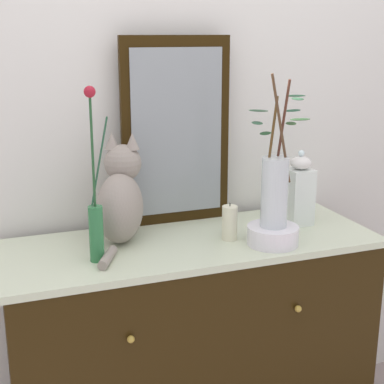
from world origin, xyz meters
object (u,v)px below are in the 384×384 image
at_px(bowl_porcelain, 273,235).
at_px(candle_pillar, 230,223).
at_px(cat_sitting, 120,198).
at_px(mirror_leaning, 176,132).
at_px(vase_glass_clear, 275,186).
at_px(vase_slim_green, 96,216).
at_px(jar_lidded_porcelain, 299,191).
at_px(sideboard, 192,353).

distance_m(bowl_porcelain, candle_pillar, 0.16).
bearing_deg(bowl_porcelain, cat_sitting, 155.65).
bearing_deg(mirror_leaning, vase_glass_clear, -56.84).
bearing_deg(vase_glass_clear, bowl_porcelain, 174.86).
bearing_deg(mirror_leaning, vase_slim_green, -141.45).
height_order(bowl_porcelain, jar_lidded_porcelain, jar_lidded_porcelain).
relative_size(sideboard, jar_lidded_porcelain, 4.60).
distance_m(vase_slim_green, bowl_porcelain, 0.62).
xyz_separation_m(sideboard, bowl_porcelain, (0.25, -0.13, 0.49)).
bearing_deg(vase_glass_clear, vase_slim_green, 174.28).
distance_m(vase_glass_clear, jar_lidded_porcelain, 0.27).
xyz_separation_m(cat_sitting, jar_lidded_porcelain, (0.69, -0.06, -0.03)).
height_order(sideboard, vase_glass_clear, vase_glass_clear).
bearing_deg(vase_slim_green, mirror_leaning, 38.55).
distance_m(vase_slim_green, candle_pillar, 0.49).
bearing_deg(vase_glass_clear, jar_lidded_porcelain, 40.01).
xyz_separation_m(cat_sitting, candle_pillar, (0.37, -0.12, -0.09)).
height_order(mirror_leaning, vase_slim_green, mirror_leaning).
relative_size(mirror_leaning, bowl_porcelain, 3.93).
height_order(cat_sitting, vase_glass_clear, vase_glass_clear).
xyz_separation_m(vase_glass_clear, jar_lidded_porcelain, (0.20, 0.17, -0.08)).
relative_size(mirror_leaning, candle_pillar, 5.20).
xyz_separation_m(vase_slim_green, bowl_porcelain, (0.61, -0.06, -0.12)).
distance_m(mirror_leaning, vase_glass_clear, 0.45).
height_order(mirror_leaning, candle_pillar, mirror_leaning).
xyz_separation_m(sideboard, cat_sitting, (-0.24, 0.09, 0.61)).
height_order(mirror_leaning, bowl_porcelain, mirror_leaning).
bearing_deg(sideboard, candle_pillar, -15.37).
bearing_deg(mirror_leaning, bowl_porcelain, -56.95).
relative_size(cat_sitting, jar_lidded_porcelain, 1.34).
relative_size(mirror_leaning, cat_sitting, 1.82).
relative_size(vase_slim_green, bowl_porcelain, 3.13).
relative_size(sideboard, bowl_porcelain, 7.44).
height_order(cat_sitting, candle_pillar, cat_sitting).
bearing_deg(candle_pillar, jar_lidded_porcelain, 12.05).
xyz_separation_m(mirror_leaning, candle_pillar, (0.11, -0.26, -0.29)).
height_order(sideboard, bowl_porcelain, bowl_porcelain).
bearing_deg(bowl_porcelain, candle_pillar, 141.70).
bearing_deg(candle_pillar, vase_glass_clear, -38.09).
relative_size(cat_sitting, vase_slim_green, 0.69).
bearing_deg(mirror_leaning, candle_pillar, -67.06).
height_order(sideboard, mirror_leaning, mirror_leaning).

